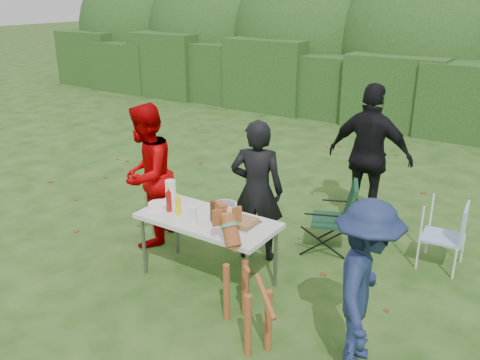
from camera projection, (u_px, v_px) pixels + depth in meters
The scene contains 20 objects.
ground at pixel (175, 275), 5.70m from camera, with size 80.00×80.00×0.00m, color #1E4211.
hedge_row at pixel (399, 90), 11.67m from camera, with size 22.00×1.40×1.70m, color #23471C.
shrub_backdrop at pixel (422, 50), 12.65m from camera, with size 20.00×2.60×3.20m, color #3D6628.
folding_table at pixel (207, 223), 5.38m from camera, with size 1.50×0.70×0.74m.
person_cook at pixel (257, 191), 5.81m from camera, with size 0.61×0.40×1.68m, color black.
person_red_jacket at pixel (146, 175), 6.19m from camera, with size 0.86×0.67×1.76m, color #B30003.
person_black_puffy at pixel (370, 156), 6.65m from camera, with size 1.12×0.47×1.91m, color black.
child at pixel (365, 286), 4.12m from camera, with size 0.96×0.55×1.49m, color navy.
dog at pixel (247, 285), 4.55m from camera, with size 1.09×0.44×1.04m, color #994E26, non-canonical shape.
camping_chair at pixel (332, 216), 6.11m from camera, with size 0.55×0.55×0.89m, color #153B26, non-canonical shape.
lawn_chair at pixel (443, 234), 5.76m from camera, with size 0.47×0.47×0.80m, color #3472BB, non-canonical shape.
food_tray at pixel (236, 222), 5.24m from camera, with size 0.45×0.30×0.02m, color #B7B7BA.
focaccia_bread at pixel (236, 220), 5.23m from camera, with size 0.40×0.26×0.04m, color #A47243.
mustard_bottle at pixel (178, 206), 5.41m from camera, with size 0.06×0.06×0.20m, color #FCDF05.
ketchup_bottle at pixel (169, 202), 5.49m from camera, with size 0.06×0.06×0.22m, color maroon.
beer_bottle at pixel (213, 212), 5.22m from camera, with size 0.06×0.06×0.24m, color #47230F.
paper_towel_roll at pixel (171, 191), 5.72m from camera, with size 0.12×0.12×0.26m, color white.
cup_stack at pixel (193, 215), 5.21m from camera, with size 0.08×0.08×0.18m, color white.
pasta_bowl at pixel (225, 208), 5.49m from camera, with size 0.26×0.26×0.10m, color silver.
plate_stack at pixel (159, 205), 5.62m from camera, with size 0.24×0.24×0.05m, color white.
Camera 1 is at (3.34, -3.75, 3.00)m, focal length 38.00 mm.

